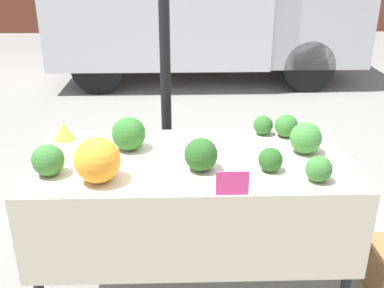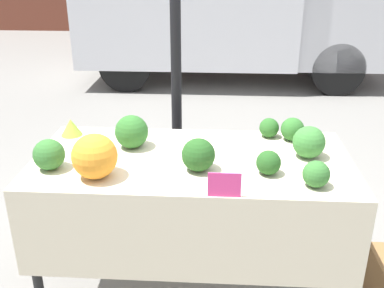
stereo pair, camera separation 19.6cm
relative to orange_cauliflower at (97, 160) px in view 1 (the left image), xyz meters
name	(u,v)px [view 1 (the left image)]	position (x,y,z in m)	size (l,w,h in m)	color
ground_plane	(192,281)	(0.45, 0.24, -0.92)	(40.00, 40.00, 0.00)	gray
tent_pole	(165,66)	(0.29, 1.01, 0.20)	(0.07, 0.07, 2.25)	black
market_table	(192,182)	(0.45, 0.18, -0.22)	(1.67, 0.81, 0.81)	beige
orange_cauliflower	(97,160)	(0.00, 0.00, 0.00)	(0.22, 0.22, 0.22)	orange
romanesco_head	(64,131)	(-0.28, 0.52, -0.06)	(0.12, 0.12, 0.10)	#93B238
broccoli_head_0	(201,155)	(0.49, 0.10, -0.03)	(0.17, 0.17, 0.17)	#23511E
broccoli_head_1	(129,134)	(0.11, 0.36, -0.02)	(0.18, 0.18, 0.18)	#2D6628
broccoli_head_2	(263,125)	(0.88, 0.56, -0.05)	(0.11, 0.11, 0.11)	#285B23
broccoli_head_3	(286,126)	(1.00, 0.52, -0.04)	(0.13, 0.13, 0.13)	#2D6628
broccoli_head_4	(270,160)	(0.83, 0.08, -0.05)	(0.12, 0.12, 0.12)	#23511E
broccoli_head_5	(48,160)	(-0.25, 0.07, -0.03)	(0.16, 0.16, 0.16)	#336B2D
broccoli_head_6	(306,138)	(1.06, 0.29, -0.02)	(0.17, 0.17, 0.17)	#387533
broccoli_head_7	(319,169)	(1.03, -0.03, -0.05)	(0.13, 0.13, 0.13)	#336B2D
price_sign	(232,183)	(0.61, -0.15, -0.05)	(0.15, 0.01, 0.12)	#E53D84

